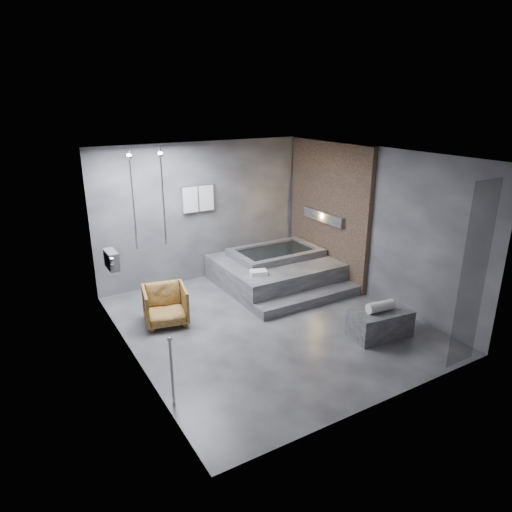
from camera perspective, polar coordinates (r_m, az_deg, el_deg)
room at (r=7.54m, az=3.31°, el=4.83°), size 5.00×5.04×2.82m
tub_deck at (r=9.30m, az=2.36°, el=-1.91°), size 2.20×2.00×0.50m
tub_step at (r=8.48m, az=6.69°, el=-5.39°), size 2.20×0.36×0.18m
concrete_bench at (r=7.57m, az=15.22°, el=-8.10°), size 1.01×0.63×0.43m
driftwood_chair at (r=7.79m, az=-11.26°, el=-6.06°), size 0.82×0.84×0.65m
rolled_towel at (r=7.43m, az=15.30°, el=-6.10°), size 0.48×0.22×0.17m
deck_towel at (r=8.43m, az=0.31°, el=-2.08°), size 0.36×0.31×0.08m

